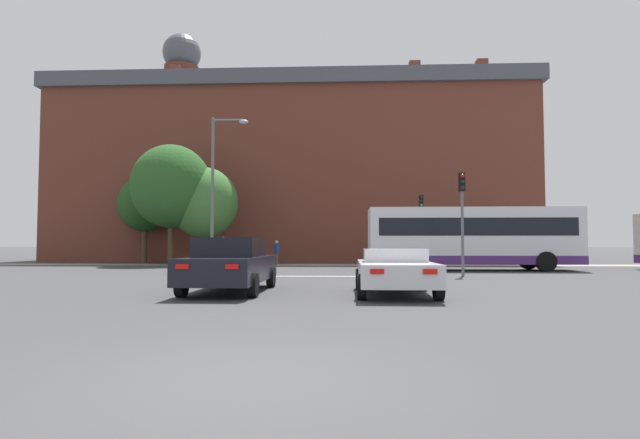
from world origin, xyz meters
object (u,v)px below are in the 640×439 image
object	(u,v)px
street_lamp_junction	(218,178)
pedestrian_walking_east	(223,248)
car_roadster_right	(395,271)
traffic_light_near_right	(462,207)
pedestrian_waiting	(277,251)
traffic_light_far_right	(421,218)
bus_crossing_lead	(472,237)
car_saloon_left	(231,264)

from	to	relation	value
street_lamp_junction	pedestrian_walking_east	size ratio (longest dim) A/B	4.40
car_roadster_right	traffic_light_near_right	bearing A→B (deg)	65.49
pedestrian_waiting	traffic_light_far_right	bearing A→B (deg)	60.13
pedestrian_waiting	pedestrian_walking_east	world-z (taller)	pedestrian_walking_east
traffic_light_far_right	street_lamp_junction	bearing A→B (deg)	-152.23
traffic_light_near_right	pedestrian_waiting	xyz separation A→B (m)	(-9.47, 11.10, -2.04)
car_roadster_right	traffic_light_near_right	world-z (taller)	traffic_light_near_right
traffic_light_near_right	pedestrian_waiting	size ratio (longest dim) A/B	2.77
bus_crossing_lead	street_lamp_junction	bearing A→B (deg)	-88.92
traffic_light_near_right	pedestrian_walking_east	size ratio (longest dim) A/B	2.40
car_saloon_left	pedestrian_waiting	distance (m)	18.46
car_saloon_left	pedestrian_waiting	bearing A→B (deg)	93.97
pedestrian_waiting	pedestrian_walking_east	xyz separation A→B (m)	(-3.52, -0.22, 0.17)
car_roadster_right	pedestrian_walking_east	size ratio (longest dim) A/B	2.34
pedestrian_waiting	bus_crossing_lead	bearing A→B (deg)	32.96
bus_crossing_lead	street_lamp_junction	size ratio (longest dim) A/B	1.31
bus_crossing_lead	pedestrian_walking_east	size ratio (longest dim) A/B	5.78
car_saloon_left	pedestrian_walking_east	xyz separation A→B (m)	(-4.64, 18.20, 0.31)
car_saloon_left	street_lamp_junction	size ratio (longest dim) A/B	0.60
bus_crossing_lead	traffic_light_far_right	size ratio (longest dim) A/B	2.37
traffic_light_far_right	pedestrian_waiting	distance (m)	9.64
pedestrian_walking_east	traffic_light_near_right	bearing A→B (deg)	-106.05
bus_crossing_lead	pedestrian_waiting	size ratio (longest dim) A/B	6.68
car_roadster_right	street_lamp_junction	world-z (taller)	street_lamp_junction
pedestrian_walking_east	car_roadster_right	bearing A→B (deg)	-129.79
traffic_light_far_right	pedestrian_waiting	xyz separation A→B (m)	(-9.40, 0.42, -2.09)
pedestrian_walking_east	traffic_light_far_right	bearing A→B (deg)	-66.96
car_saloon_left	traffic_light_far_right	size ratio (longest dim) A/B	1.09
car_roadster_right	street_lamp_junction	distance (m)	15.40
street_lamp_junction	pedestrian_waiting	xyz separation A→B (m)	(2.28, 6.57, -3.96)
traffic_light_near_right	pedestrian_walking_east	xyz separation A→B (m)	(-12.99, 10.88, -1.87)
car_saloon_left	traffic_light_far_right	xyz separation A→B (m)	(8.28, 18.00, 2.23)
traffic_light_near_right	pedestrian_walking_east	distance (m)	17.05
bus_crossing_lead	pedestrian_walking_east	bearing A→B (deg)	-112.68
street_lamp_junction	pedestrian_waiting	world-z (taller)	street_lamp_junction
car_roadster_right	bus_crossing_lead	xyz separation A→B (m)	(5.31, 12.68, 1.09)
car_saloon_left	bus_crossing_lead	bearing A→B (deg)	51.06
traffic_light_far_right	pedestrian_waiting	bearing A→B (deg)	177.46
car_roadster_right	car_saloon_left	bearing A→B (deg)	173.62
traffic_light_near_right	car_roadster_right	bearing A→B (deg)	-115.19
car_roadster_right	traffic_light_near_right	xyz separation A→B (m)	(3.71, 7.89, 2.32)
car_roadster_right	bus_crossing_lead	distance (m)	13.79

